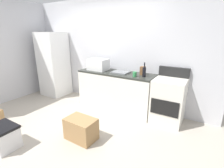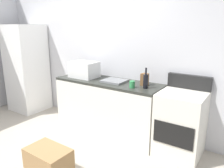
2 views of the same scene
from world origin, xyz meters
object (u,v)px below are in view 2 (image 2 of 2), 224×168
object	(u,v)px
wine_bottle	(146,81)
coffee_mug	(132,84)
refrigerator	(27,68)
cardboard_box_medium	(49,163)
stove_oven	(181,123)
microwave	(84,70)
knife_block	(145,79)

from	to	relation	value
wine_bottle	coffee_mug	size ratio (longest dim) A/B	3.00
refrigerator	cardboard_box_medium	bearing A→B (deg)	-31.78
cardboard_box_medium	stove_oven	bearing A→B (deg)	51.19
microwave	stove_oven	bearing A→B (deg)	0.61
microwave	wine_bottle	bearing A→B (deg)	-2.58
cardboard_box_medium	coffee_mug	bearing A→B (deg)	71.16
wine_bottle	knife_block	xyz separation A→B (m)	(-0.09, 0.15, -0.02)
cardboard_box_medium	knife_block	bearing A→B (deg)	70.84
stove_oven	cardboard_box_medium	bearing A→B (deg)	-128.81
stove_oven	wine_bottle	distance (m)	0.76
refrigerator	coffee_mug	bearing A→B (deg)	-2.13
wine_bottle	refrigerator	bearing A→B (deg)	179.65
coffee_mug	cardboard_box_medium	xyz separation A→B (m)	(-0.42, -1.24, -0.76)
knife_block	coffee_mug	bearing A→B (deg)	-110.86
microwave	coffee_mug	world-z (taller)	microwave
wine_bottle	knife_block	size ratio (longest dim) A/B	1.67
knife_block	cardboard_box_medium	xyz separation A→B (m)	(-0.51, -1.47, -0.80)
wine_bottle	cardboard_box_medium	world-z (taller)	wine_bottle
stove_oven	wine_bottle	xyz separation A→B (m)	(-0.52, -0.07, 0.54)
refrigerator	microwave	size ratio (longest dim) A/B	3.90
cardboard_box_medium	microwave	bearing A→B (deg)	113.62
microwave	refrigerator	bearing A→B (deg)	-178.63
coffee_mug	microwave	bearing A→B (deg)	172.61
knife_block	cardboard_box_medium	distance (m)	1.75
wine_bottle	cardboard_box_medium	xyz separation A→B (m)	(-0.60, -1.32, -0.82)
coffee_mug	cardboard_box_medium	distance (m)	1.51
stove_oven	cardboard_box_medium	distance (m)	1.80
microwave	knife_block	xyz separation A→B (m)	(1.11, 0.09, -0.05)
refrigerator	microwave	xyz separation A→B (m)	(1.55, 0.04, 0.14)
wine_bottle	coffee_mug	distance (m)	0.20
coffee_mug	cardboard_box_medium	bearing A→B (deg)	-108.84
coffee_mug	knife_block	bearing A→B (deg)	69.14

